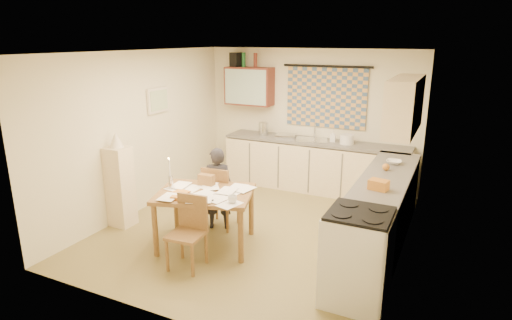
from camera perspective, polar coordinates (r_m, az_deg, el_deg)
The scene contains 44 objects.
floor at distance 6.32m, azimuth 0.07°, elevation -9.16°, with size 4.00×4.50×0.02m, color olive.
ceiling at distance 5.72m, azimuth 0.08°, elevation 14.33°, with size 4.00×4.50×0.02m, color white.
wall_back at distance 7.95m, azimuth 7.19°, elevation 5.54°, with size 4.00×0.02×2.50m, color beige.
wall_front at distance 4.07m, azimuth -13.91°, elevation -5.03°, with size 4.00×0.02×2.50m, color beige.
wall_left at distance 6.98m, azimuth -15.00°, elevation 3.66°, with size 0.02×4.50×2.50m, color beige.
wall_right at distance 5.37m, azimuth 19.80°, elevation -0.38°, with size 0.02×4.50×2.50m, color beige.
window_blind at distance 7.76m, azimuth 9.31°, elevation 8.19°, with size 1.45×0.03×1.05m, color #3C587D.
curtain_rod at distance 7.68m, azimuth 9.45°, elevation 12.24°, with size 0.04×0.04×1.60m, color black.
wall_cabinet at distance 8.14m, azimuth -0.89°, elevation 9.82°, with size 0.90×0.34×0.70m, color #582219.
wall_cabinet_glass at distance 7.99m, azimuth -1.44°, elevation 9.70°, with size 0.84×0.02×0.64m, color #99B2A5.
upper_cabinet_right at distance 5.80m, azimuth 19.21°, elevation 6.92°, with size 0.34×1.30×0.70m, color beige.
framed_print at distance 7.18m, azimuth -12.94°, elevation 7.79°, with size 0.04×0.50×0.40m, color beige.
print_canvas at distance 7.17m, azimuth -12.78°, elevation 7.78°, with size 0.01×0.42×0.32m, color white.
counter_back at distance 7.78m, azimuth 7.78°, elevation -0.77°, with size 3.30×0.62×0.92m.
counter_right at distance 5.93m, azimuth 16.40°, elevation -6.74°, with size 0.62×2.95×0.92m.
stove at distance 4.63m, azimuth 13.32°, elevation -12.53°, with size 0.65×0.65×1.00m.
sink at distance 7.69m, azimuth 7.40°, elevation 2.36°, with size 0.55×0.45×0.10m, color silver.
tap at distance 7.82m, azimuth 7.85°, elevation 3.92°, with size 0.03×0.03×0.28m, color silver.
dish_rack at distance 7.84m, azimuth 4.00°, elevation 3.24°, with size 0.35×0.30×0.06m, color silver.
kettle at distance 7.99m, azimuth 1.02°, elevation 4.18°, with size 0.18×0.18×0.24m, color silver.
mixing_bowl at distance 7.49m, azimuth 12.04°, elevation 2.72°, with size 0.24×0.24×0.16m, color white.
soap_bottle at distance 7.60m, azimuth 10.23°, elevation 3.16°, with size 0.10×0.10×0.20m, color white.
bowl at distance 6.49m, azimuth 17.91°, elevation -0.27°, with size 0.23×0.23×0.05m, color white.
orange_bag at distance 5.33m, azimuth 16.03°, elevation -3.20°, with size 0.22×0.16×0.12m, color #C17628.
fruit_orange at distance 6.12m, azimuth 16.94°, elevation -0.90°, with size 0.10×0.10×0.10m, color #C17628.
speaker at distance 8.23m, azimuth -2.71°, elevation 13.23°, with size 0.16×0.20×0.26m, color black.
bottle_green at distance 8.16m, azimuth -1.66°, elevation 13.21°, with size 0.07×0.07×0.26m, color #195926.
bottle_brown at distance 8.05m, azimuth -0.08°, elevation 13.18°, with size 0.07×0.07×0.26m, color #582219.
dining_table at distance 5.74m, azimuth -6.72°, elevation -7.72°, with size 1.43×1.24×0.75m.
chair_far at distance 6.29m, azimuth -4.66°, elevation -6.36°, with size 0.44×0.44×0.93m.
chair_near at distance 5.29m, azimuth -9.12°, elevation -11.25°, with size 0.42×0.42×0.87m.
person at distance 6.14m, azimuth -5.14°, elevation -3.80°, with size 0.52×0.44×1.21m, color black.
shelf_stand at distance 6.52m, azimuth -17.65°, elevation -3.43°, with size 0.32×0.30×1.19m, color beige.
lampshade at distance 6.33m, azimuth -18.18°, elevation 2.59°, with size 0.20×0.20×0.22m, color beige.
letter_rack at distance 5.80m, azimuth -6.62°, elevation -2.69°, with size 0.22×0.10×0.16m, color brown.
mug at distance 5.20m, azimuth -3.17°, elevation -5.23°, with size 0.12×0.12×0.09m, color white.
magazine at distance 5.51m, azimuth -12.04°, elevation -4.70°, with size 0.22×0.27×0.02m, color maroon.
book at distance 5.63m, azimuth -11.03°, elevation -4.20°, with size 0.23×0.29×0.02m, color #C17628.
orange_box at distance 5.40m, azimuth -10.67°, elevation -4.98°, with size 0.12×0.08×0.04m, color #C17628.
eyeglasses at distance 5.29m, azimuth -6.36°, elevation -5.38°, with size 0.13×0.04×0.02m, color black.
candle_holder at distance 5.75m, azimuth -11.29°, elevation -2.95°, with size 0.06×0.06×0.18m, color silver.
candle at distance 5.70m, azimuth -11.49°, elevation -1.00°, with size 0.02×0.02×0.22m, color white.
candle_flame at distance 5.68m, azimuth -11.59°, elevation 0.19°, with size 0.02×0.02×0.02m, color #FFCC66.
papers at distance 5.54m, azimuth -6.30°, elevation -4.30°, with size 1.18×1.02×0.03m.
Camera 1 is at (2.48, -5.15, 2.68)m, focal length 30.00 mm.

